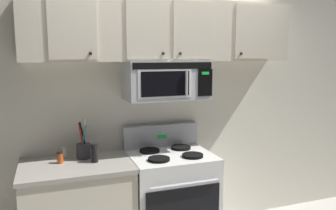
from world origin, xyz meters
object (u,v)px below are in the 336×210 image
object	(u,v)px
salt_shaker	(64,152)
pepper_mill	(95,153)
utensil_crock_charcoal	(83,148)
stove_range	(170,198)
over_range_microwave	(166,80)
spice_jar	(60,157)

from	to	relation	value
salt_shaker	pepper_mill	xyz separation A→B (m)	(0.24, -0.23, 0.04)
utensil_crock_charcoal	stove_range	bearing A→B (deg)	-10.70
salt_shaker	pepper_mill	distance (m)	0.33
stove_range	pepper_mill	bearing A→B (deg)	-179.84
over_range_microwave	spice_jar	xyz separation A→B (m)	(-0.97, -0.05, -0.62)
stove_range	over_range_microwave	world-z (taller)	over_range_microwave
stove_range	over_range_microwave	size ratio (longest dim) A/B	1.47
pepper_mill	spice_jar	xyz separation A→B (m)	(-0.28, 0.07, -0.03)
over_range_microwave	utensil_crock_charcoal	bearing A→B (deg)	177.88
utensil_crock_charcoal	pepper_mill	xyz separation A→B (m)	(0.08, -0.15, -0.01)
stove_range	spice_jar	xyz separation A→B (m)	(-0.97, 0.07, 0.48)
spice_jar	utensil_crock_charcoal	bearing A→B (deg)	20.16
salt_shaker	spice_jar	distance (m)	0.16
stove_range	pepper_mill	world-z (taller)	stove_range
utensil_crock_charcoal	salt_shaker	world-z (taller)	utensil_crock_charcoal
over_range_microwave	pepper_mill	bearing A→B (deg)	-170.26
stove_range	utensil_crock_charcoal	world-z (taller)	utensil_crock_charcoal
pepper_mill	spice_jar	bearing A→B (deg)	165.54
over_range_microwave	utensil_crock_charcoal	xyz separation A→B (m)	(-0.77, 0.03, -0.58)
salt_shaker	over_range_microwave	bearing A→B (deg)	-6.67
pepper_mill	salt_shaker	bearing A→B (deg)	136.81
over_range_microwave	salt_shaker	size ratio (longest dim) A/B	8.12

